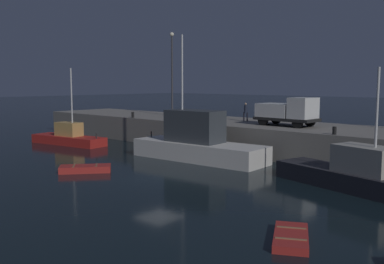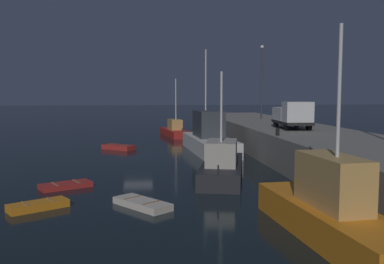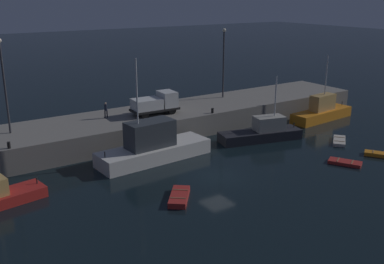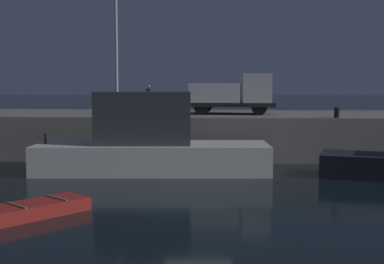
% 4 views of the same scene
% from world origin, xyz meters
% --- Properties ---
extents(ground_plane, '(320.00, 320.00, 0.00)m').
position_xyz_m(ground_plane, '(0.00, 0.00, 0.00)').
color(ground_plane, black).
extents(pier_quay, '(58.77, 8.46, 2.42)m').
position_xyz_m(pier_quay, '(0.00, 14.04, 1.21)').
color(pier_quay, gray).
rests_on(pier_quay, ground).
extents(fishing_trawler_red, '(11.23, 4.01, 9.70)m').
position_xyz_m(fishing_trawler_red, '(-2.66, 6.65, 1.34)').
color(fishing_trawler_red, silver).
rests_on(fishing_trawler_red, ground).
extents(fishing_boat_white, '(9.27, 4.57, 6.81)m').
position_xyz_m(fishing_boat_white, '(10.05, 5.52, 0.88)').
color(fishing_boat_white, '#232328').
rests_on(fishing_boat_white, ground).
extents(fishing_boat_orange, '(8.53, 3.52, 7.34)m').
position_xyz_m(fishing_boat_orange, '(-17.52, 4.52, 0.70)').
color(fishing_boat_orange, red).
rests_on(fishing_boat_orange, ground).
extents(dinghy_orange_near, '(2.50, 3.15, 0.34)m').
position_xyz_m(dinghy_orange_near, '(11.61, -4.04, 0.15)').
color(dinghy_orange_near, '#B22823').
rests_on(dinghy_orange_near, ground).
extents(rowboat_blue_far, '(3.13, 3.43, 0.48)m').
position_xyz_m(rowboat_blue_far, '(-5.09, -1.94, 0.22)').
color(rowboat_blue_far, '#B22823').
rests_on(rowboat_blue_far, ground).
extents(lamp_post_west, '(0.44, 0.44, 8.85)m').
position_xyz_m(lamp_post_west, '(-13.51, 14.80, 7.53)').
color(lamp_post_west, '#38383D').
rests_on(lamp_post_west, pier_quay).
extents(utility_truck, '(5.24, 2.50, 2.38)m').
position_xyz_m(utility_truck, '(1.41, 13.30, 3.63)').
color(utility_truck, black).
rests_on(utility_truck, pier_quay).
extents(dockworker, '(0.42, 0.41, 1.70)m').
position_xyz_m(dockworker, '(-3.83, 14.72, 3.39)').
color(dockworker, black).
rests_on(dockworker, pier_quay).
extents(bollard_west, '(0.28, 0.28, 0.55)m').
position_xyz_m(bollard_west, '(6.81, 10.23, 2.70)').
color(bollard_west, black).
rests_on(bollard_west, pier_quay).
extents(bollard_central, '(0.28, 0.28, 0.57)m').
position_xyz_m(bollard_central, '(-14.61, 10.21, 2.71)').
color(bollard_central, black).
rests_on(bollard_central, pier_quay).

